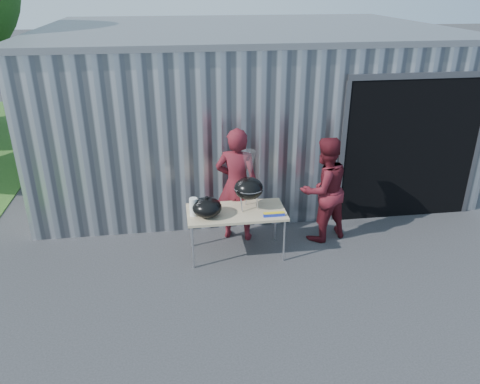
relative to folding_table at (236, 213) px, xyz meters
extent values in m
plane|color=#2E2E31|center=(-0.12, -0.82, -0.71)|extent=(80.00, 80.00, 0.00)
cube|color=silver|center=(0.68, 3.88, 0.79)|extent=(8.00, 6.00, 3.00)
cube|color=slate|center=(0.68, 3.88, 2.34)|extent=(8.20, 6.20, 0.10)
cube|color=black|center=(3.18, 1.45, 0.54)|extent=(2.40, 1.20, 2.50)
cube|color=#4C4C51|center=(3.18, 0.88, 1.84)|extent=(2.52, 0.08, 0.10)
cube|color=tan|center=(0.00, 0.00, 0.02)|extent=(1.50, 0.75, 0.04)
cylinder|color=silver|center=(-0.69, -0.32, -0.35)|extent=(0.03, 0.03, 0.71)
cylinder|color=silver|center=(0.69, -0.32, -0.35)|extent=(0.03, 0.03, 0.71)
cylinder|color=silver|center=(-0.69, 0.32, -0.35)|extent=(0.03, 0.03, 0.71)
cylinder|color=silver|center=(0.69, 0.32, -0.35)|extent=(0.03, 0.03, 0.71)
ellipsoid|color=black|center=(0.20, 0.06, 0.38)|extent=(0.44, 0.44, 0.33)
cylinder|color=silver|center=(0.20, 0.06, 0.39)|extent=(0.45, 0.45, 0.02)
cylinder|color=silver|center=(0.20, 0.06, 0.40)|extent=(0.43, 0.43, 0.01)
cylinder|color=silver|center=(0.20, 0.20, 0.16)|extent=(0.02, 0.02, 0.24)
cylinder|color=silver|center=(0.08, -0.01, 0.16)|extent=(0.02, 0.02, 0.24)
cylinder|color=silver|center=(0.32, -0.01, 0.16)|extent=(0.02, 0.02, 0.24)
cylinder|color=#B86242|center=(0.07, 0.06, 0.42)|extent=(0.02, 0.14, 0.02)
cylinder|color=#B86242|center=(0.12, 0.06, 0.42)|extent=(0.02, 0.14, 0.02)
cylinder|color=#B86242|center=(0.18, 0.06, 0.42)|extent=(0.02, 0.14, 0.02)
cylinder|color=#B86242|center=(0.23, 0.06, 0.42)|extent=(0.02, 0.14, 0.02)
cylinder|color=#B86242|center=(0.28, 0.06, 0.42)|extent=(0.02, 0.14, 0.02)
cylinder|color=#B86242|center=(0.33, 0.06, 0.42)|extent=(0.02, 0.14, 0.02)
cone|color=silver|center=(0.20, 0.06, 0.70)|extent=(0.20, 0.20, 0.55)
ellipsoid|color=black|center=(-0.45, -0.10, 0.18)|extent=(0.44, 0.44, 0.29)
cylinder|color=black|center=(-0.45, -0.10, 0.34)|extent=(0.05, 0.05, 0.03)
cylinder|color=white|center=(-0.65, -0.05, 0.18)|extent=(0.12, 0.12, 0.28)
cube|color=white|center=(-0.55, 0.23, 0.09)|extent=(0.20, 0.15, 0.10)
cube|color=#1B2EB0|center=(0.53, -0.25, 0.07)|extent=(0.32, 0.05, 0.05)
cube|color=yellow|center=(0.53, -0.25, 0.10)|extent=(0.32, 0.05, 0.01)
imported|color=#5A151E|center=(0.09, 0.53, 0.24)|extent=(0.80, 0.65, 1.90)
imported|color=#5A151E|center=(1.47, 0.31, 0.17)|extent=(1.02, 0.91, 1.75)
camera|label=1|loc=(-0.85, -6.31, 3.25)|focal=35.00mm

